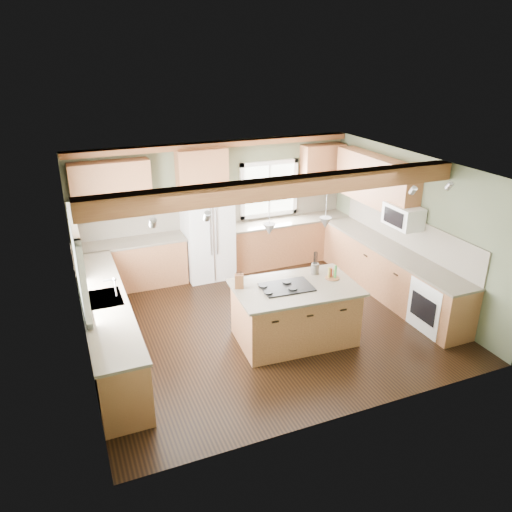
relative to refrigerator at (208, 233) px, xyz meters
name	(u,v)px	position (x,y,z in m)	size (l,w,h in m)	color
floor	(265,322)	(0.30, -2.12, -0.90)	(5.60, 5.60, 0.00)	black
ceiling	(266,168)	(0.30, -2.12, 1.70)	(5.60, 5.60, 0.00)	silver
wall_back	(216,206)	(0.30, 0.38, 0.40)	(5.60, 5.60, 0.00)	#4E563D
wall_left	(78,279)	(-2.50, -2.12, 0.40)	(5.00, 5.00, 0.00)	#4E563D
wall_right	(410,227)	(3.10, -2.12, 0.40)	(5.00, 5.00, 0.00)	#4E563D
ceiling_beam	(285,187)	(0.30, -2.77, 1.57)	(5.55, 0.26, 0.26)	brown
soffit_trim	(215,145)	(0.30, 0.28, 1.64)	(5.55, 0.20, 0.10)	brown
backsplash_back	(216,211)	(0.30, 0.36, 0.31)	(5.58, 0.03, 0.58)	brown
backsplash_right	(407,231)	(3.08, -2.07, 0.31)	(0.03, 3.70, 0.58)	brown
base_cab_back_left	(132,265)	(-1.49, 0.08, -0.46)	(2.02, 0.60, 0.88)	brown
counter_back_left	(129,242)	(-1.49, 0.08, 0.00)	(2.06, 0.64, 0.04)	#4D4438
base_cab_back_right	(288,241)	(1.79, 0.08, -0.46)	(2.62, 0.60, 0.88)	brown
counter_back_right	(289,221)	(1.79, 0.08, 0.00)	(2.66, 0.64, 0.04)	#4D4438
base_cab_left	(108,327)	(-2.20, -2.07, -0.46)	(0.60, 3.70, 0.88)	brown
counter_left	(104,299)	(-2.20, -2.07, 0.00)	(0.64, 3.74, 0.04)	#4D4438
base_cab_right	(389,273)	(2.80, -2.07, -0.46)	(0.60, 3.70, 0.88)	brown
counter_right	(392,250)	(2.80, -2.07, 0.00)	(0.64, 3.74, 0.04)	#4D4438
upper_cab_back_left	(111,187)	(-1.69, 0.21, 1.05)	(1.40, 0.35, 0.90)	brown
upper_cab_over_fridge	(202,167)	(0.00, 0.21, 1.25)	(0.96, 0.35, 0.70)	brown
upper_cab_right	(376,180)	(2.92, -1.22, 1.05)	(0.35, 2.20, 0.90)	brown
upper_cab_back_corner	(322,166)	(2.60, 0.21, 1.05)	(0.90, 0.35, 0.90)	brown
window_left	(77,261)	(-2.48, -2.07, 0.65)	(0.04, 1.60, 1.05)	white
window_back	(269,189)	(1.45, 0.36, 0.65)	(1.10, 0.04, 1.00)	white
sink	(104,299)	(-2.20, -2.07, 0.01)	(0.50, 0.65, 0.03)	#262628
faucet	(116,288)	(-2.02, -2.07, 0.15)	(0.02, 0.02, 0.28)	#B2B2B7
dishwasher	(122,377)	(-2.19, -3.37, -0.47)	(0.60, 0.60, 0.84)	white
oven	(438,305)	(2.79, -3.37, -0.47)	(0.60, 0.72, 0.84)	white
microwave	(403,216)	(2.88, -2.17, 0.65)	(0.40, 0.70, 0.38)	white
pendant_left	(269,229)	(0.09, -2.75, 0.98)	(0.18, 0.18, 0.16)	#B2B2B7
pendant_right	(325,223)	(0.96, -2.80, 0.98)	(0.18, 0.18, 0.16)	#B2B2B7
refrigerator	(208,233)	(0.00, 0.00, 0.00)	(0.90, 0.74, 1.80)	silver
island	(295,314)	(0.52, -2.77, -0.46)	(1.74, 1.06, 0.88)	brown
island_top	(296,287)	(0.52, -2.77, 0.00)	(1.86, 1.18, 0.04)	#4D4438
cooktop	(287,287)	(0.38, -2.76, 0.03)	(0.75, 0.50, 0.02)	black
knife_block	(239,281)	(-0.28, -2.50, 0.13)	(0.13, 0.10, 0.22)	brown
utensil_crock	(315,269)	(1.01, -2.48, 0.10)	(0.13, 0.13, 0.17)	#443936
bottle_tray	(333,272)	(1.18, -2.74, 0.12)	(0.22, 0.22, 0.21)	brown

